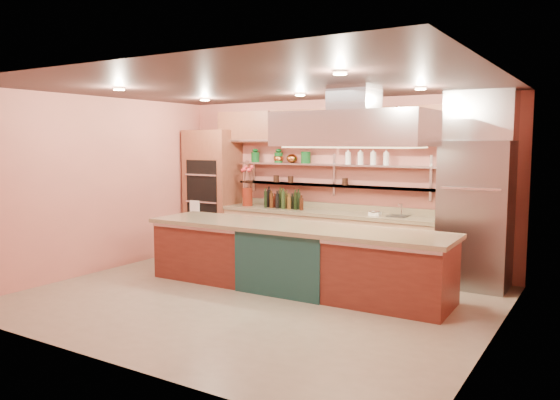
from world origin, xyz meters
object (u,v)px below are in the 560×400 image
Objects in this scene: refrigerator at (475,215)px; copper_kettle at (292,158)px; island at (293,257)px; flower_vase at (247,197)px; kitchen_scale at (375,212)px; green_canister at (306,157)px.

refrigerator is 3.27m from copper_kettle.
refrigerator reaches higher than island.
flower_vase reaches higher than kitchen_scale.
kitchen_scale is (2.45, 0.00, -0.12)m from flower_vase.
flower_vase is at bearing -168.48° from green_canister.
refrigerator is at bearing 17.41° from kitchen_scale.
refrigerator is at bearing 33.67° from island.
island is at bearing -94.45° from kitchen_scale.
flower_vase reaches higher than island.
refrigerator is 3.98m from flower_vase.
refrigerator is 6.39× the size of flower_vase.
flower_vase is 1.09m from copper_kettle.
refrigerator is 3.01m from green_canister.
copper_kettle is at bearing 175.85° from refrigerator.
copper_kettle is (-1.64, 0.22, 0.82)m from kitchen_scale.
green_canister reaches higher than flower_vase.
green_canister is (1.08, 0.22, 0.72)m from flower_vase.
refrigerator reaches higher than copper_kettle.
refrigerator is 12.40× the size of kitchen_scale.
kitchen_scale is 0.87× the size of copper_kettle.
island is 25.91× the size of kitchen_scale.
green_canister reaches higher than copper_kettle.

